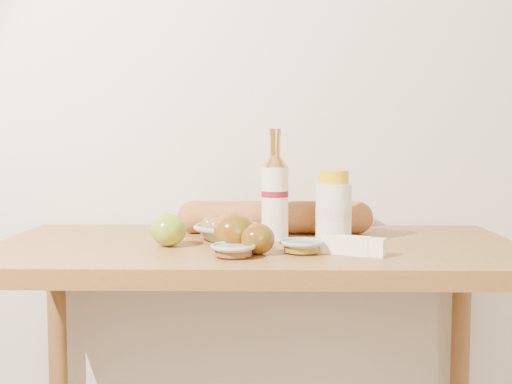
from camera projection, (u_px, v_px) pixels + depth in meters
The scene contains 12 objects.
back_wall at pixel (258, 80), 1.76m from camera, with size 3.50×0.02×2.60m, color beige.
table at pixel (256, 296), 1.48m from camera, with size 1.20×0.60×0.90m.
bourbon_bottle at pixel (275, 195), 1.52m from camera, with size 0.08×0.08×0.26m.
cream_bottle at pixel (334, 209), 1.49m from camera, with size 0.10×0.10×0.17m.
egg_bowl at pixel (228, 230), 1.51m from camera, with size 0.20×0.20×0.06m.
baguette at pixel (275, 217), 1.61m from camera, with size 0.49×0.09×0.08m.
apple_yellowgreen at pixel (168, 230), 1.42m from camera, with size 0.09×0.09×0.07m.
apple_redgreen_front at pixel (234, 232), 1.36m from camera, with size 0.09×0.09×0.08m.
apple_redgreen_right at pixel (258, 239), 1.32m from camera, with size 0.08×0.08×0.07m.
sugar_bowl at pixel (233, 250), 1.30m from camera, with size 0.12×0.12×0.03m.
syrup_bowl at pixel (302, 246), 1.34m from camera, with size 0.10×0.10×0.03m.
butter_stick at pixel (354, 246), 1.32m from camera, with size 0.13×0.08×0.04m.
Camera 1 is at (0.03, -0.27, 1.14)m, focal length 45.00 mm.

